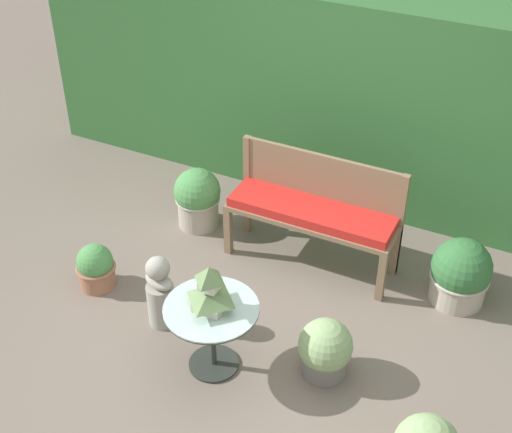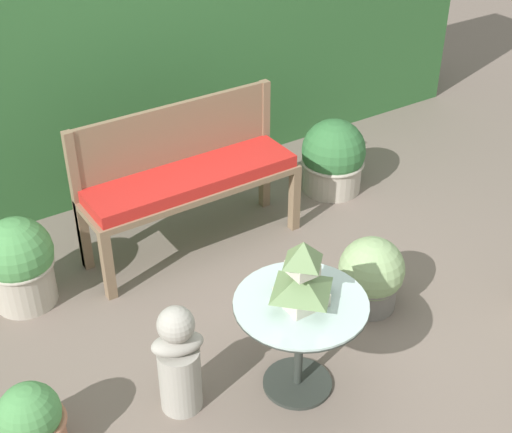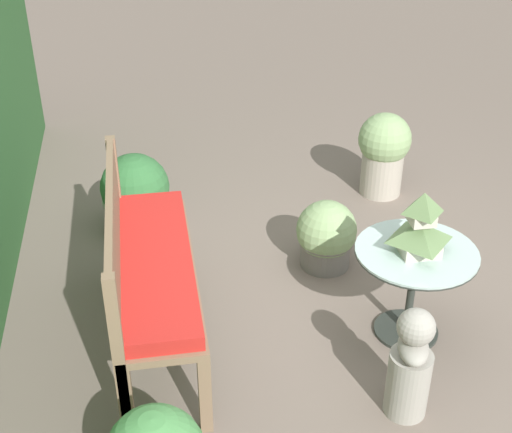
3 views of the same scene
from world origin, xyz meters
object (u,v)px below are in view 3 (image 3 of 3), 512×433
(patio_table, at_px, (414,269))
(potted_plant_patio_mid, at_px, (136,195))
(garden_bust, at_px, (410,365))
(potted_plant_table_near, at_px, (384,151))
(pagoda_birdhouse, at_px, (420,227))
(garden_bench, at_px, (155,270))
(potted_plant_path_edge, at_px, (326,236))

(patio_table, height_order, potted_plant_patio_mid, same)
(garden_bust, relative_size, potted_plant_table_near, 0.97)
(garden_bust, height_order, potted_plant_table_near, potted_plant_table_near)
(pagoda_birdhouse, height_order, potted_plant_patio_mid, pagoda_birdhouse)
(garden_bench, xyz_separation_m, potted_plant_path_edge, (0.57, -1.10, -0.27))
(pagoda_birdhouse, distance_m, garden_bust, 0.74)
(garden_bench, bearing_deg, garden_bust, -122.01)
(potted_plant_patio_mid, relative_size, potted_plant_path_edge, 1.23)
(pagoda_birdhouse, xyz_separation_m, potted_plant_patio_mid, (1.40, 1.48, -0.45))
(garden_bench, xyz_separation_m, pagoda_birdhouse, (-0.16, -1.39, 0.22))
(patio_table, relative_size, garden_bust, 1.06)
(garden_bust, bearing_deg, potted_plant_table_near, 0.93)
(garden_bench, height_order, pagoda_birdhouse, pagoda_birdhouse)
(potted_plant_table_near, bearing_deg, potted_plant_patio_mid, 96.49)
(patio_table, xyz_separation_m, potted_plant_path_edge, (0.74, 0.29, -0.22))
(garden_bust, bearing_deg, potted_plant_path_edge, 19.28)
(potted_plant_table_near, bearing_deg, pagoda_birdhouse, 167.05)
(garden_bust, bearing_deg, garden_bench, 73.94)
(garden_bench, relative_size, pagoda_birdhouse, 4.02)
(potted_plant_patio_mid, bearing_deg, patio_table, -133.41)
(patio_table, relative_size, potted_plant_path_edge, 1.45)
(garden_bench, height_order, patio_table, garden_bench)
(patio_table, bearing_deg, pagoda_birdhouse, 0.00)
(patio_table, relative_size, potted_plant_patio_mid, 1.18)
(potted_plant_path_edge, bearing_deg, potted_plant_table_near, -37.16)
(potted_plant_patio_mid, bearing_deg, garden_bench, -175.78)
(pagoda_birdhouse, relative_size, potted_plant_patio_mid, 0.63)
(potted_plant_patio_mid, bearing_deg, potted_plant_table_near, -83.51)
(garden_bust, relative_size, potted_plant_path_edge, 1.37)
(pagoda_birdhouse, distance_m, potted_plant_patio_mid, 2.08)
(potted_plant_table_near, bearing_deg, garden_bench, 129.44)
(garden_bench, bearing_deg, potted_plant_table_near, -50.56)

